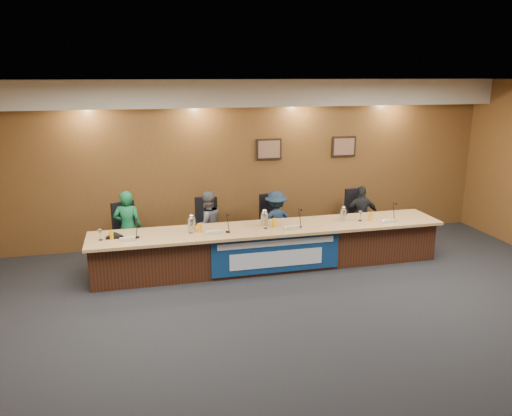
# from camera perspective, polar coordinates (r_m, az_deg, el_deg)

# --- Properties ---
(floor) EXTENTS (10.00, 10.00, 0.00)m
(floor) POSITION_cam_1_polar(r_m,az_deg,el_deg) (6.81, 7.09, -13.92)
(floor) COLOR black
(floor) RESTS_ON ground
(ceiling) EXTENTS (10.00, 8.00, 0.04)m
(ceiling) POSITION_cam_1_polar(r_m,az_deg,el_deg) (5.97, 8.10, 14.10)
(ceiling) COLOR silver
(ceiling) RESTS_ON wall_back
(wall_back) EXTENTS (10.00, 0.04, 3.20)m
(wall_back) POSITION_cam_1_polar(r_m,az_deg,el_deg) (9.94, -0.81, 5.26)
(wall_back) COLOR brown
(wall_back) RESTS_ON floor
(soffit) EXTENTS (10.00, 0.50, 0.50)m
(soffit) POSITION_cam_1_polar(r_m,az_deg,el_deg) (9.56, -0.50, 13.01)
(soffit) COLOR beige
(soffit) RESTS_ON wall_back
(dais_body) EXTENTS (6.00, 0.80, 0.70)m
(dais_body) POSITION_cam_1_polar(r_m,az_deg,el_deg) (8.75, 1.59, -4.58)
(dais_body) COLOR #3B1D0F
(dais_body) RESTS_ON floor
(dais_top) EXTENTS (6.10, 0.95, 0.05)m
(dais_top) POSITION_cam_1_polar(r_m,az_deg,el_deg) (8.59, 1.70, -2.32)
(dais_top) COLOR tan
(dais_top) RESTS_ON dais_body
(banner) EXTENTS (2.20, 0.02, 0.65)m
(banner) POSITION_cam_1_polar(r_m,az_deg,el_deg) (8.36, 2.35, -5.30)
(banner) COLOR navy
(banner) RESTS_ON dais_body
(banner_text_upper) EXTENTS (2.00, 0.01, 0.10)m
(banner_text_upper) POSITION_cam_1_polar(r_m,az_deg,el_deg) (8.29, 2.39, -4.04)
(banner_text_upper) COLOR silver
(banner_text_upper) RESTS_ON banner
(banner_text_lower) EXTENTS (1.60, 0.01, 0.28)m
(banner_text_lower) POSITION_cam_1_polar(r_m,az_deg,el_deg) (8.38, 2.37, -5.85)
(banner_text_lower) COLOR silver
(banner_text_lower) RESTS_ON banner
(wall_photo_left) EXTENTS (0.52, 0.04, 0.42)m
(wall_photo_left) POSITION_cam_1_polar(r_m,az_deg,el_deg) (9.97, 1.48, 6.74)
(wall_photo_left) COLOR black
(wall_photo_left) RESTS_ON wall_back
(wall_photo_right) EXTENTS (0.52, 0.04, 0.42)m
(wall_photo_right) POSITION_cam_1_polar(r_m,az_deg,el_deg) (10.50, 9.99, 6.93)
(wall_photo_right) COLOR black
(wall_photo_right) RESTS_ON wall_back
(panelist_a) EXTENTS (0.53, 0.39, 1.35)m
(panelist_a) POSITION_cam_1_polar(r_m,az_deg,el_deg) (9.06, -14.44, -2.21)
(panelist_a) COLOR #115E33
(panelist_a) RESTS_ON floor
(panelist_b) EXTENTS (0.72, 0.62, 1.25)m
(panelist_b) POSITION_cam_1_polar(r_m,az_deg,el_deg) (9.15, -5.58, -1.94)
(panelist_b) COLOR #54565A
(panelist_b) RESTS_ON floor
(panelist_c) EXTENTS (0.82, 0.54, 1.19)m
(panelist_c) POSITION_cam_1_polar(r_m,az_deg,el_deg) (9.43, 2.29, -1.57)
(panelist_c) COLOR #17283C
(panelist_c) RESTS_ON floor
(panelist_d) EXTENTS (0.74, 0.40, 1.19)m
(panelist_d) POSITION_cam_1_polar(r_m,az_deg,el_deg) (10.04, 11.93, -0.85)
(panelist_d) COLOR black
(panelist_d) RESTS_ON floor
(office_chair_a) EXTENTS (0.61, 0.61, 0.08)m
(office_chair_a) POSITION_cam_1_polar(r_m,az_deg,el_deg) (9.21, -14.36, -3.19)
(office_chair_a) COLOR black
(office_chair_a) RESTS_ON floor
(office_chair_b) EXTENTS (0.54, 0.54, 0.08)m
(office_chair_b) POSITION_cam_1_polar(r_m,az_deg,el_deg) (9.29, -5.65, -2.62)
(office_chair_b) COLOR black
(office_chair_b) RESTS_ON floor
(office_chair_c) EXTENTS (0.56, 0.56, 0.08)m
(office_chair_c) POSITION_cam_1_polar(r_m,az_deg,el_deg) (9.55, 2.11, -2.07)
(office_chair_c) COLOR black
(office_chair_c) RESTS_ON floor
(office_chair_d) EXTENTS (0.50, 0.50, 0.08)m
(office_chair_d) POSITION_cam_1_polar(r_m,az_deg,el_deg) (10.15, 11.66, -1.34)
(office_chair_d) COLOR black
(office_chair_d) RESTS_ON floor
(nameplate_a) EXTENTS (0.24, 0.08, 0.10)m
(nameplate_a) POSITION_cam_1_polar(r_m,az_deg,el_deg) (8.07, -14.47, -3.44)
(nameplate_a) COLOR white
(nameplate_a) RESTS_ON dais_top
(microphone_a) EXTENTS (0.07, 0.07, 0.02)m
(microphone_a) POSITION_cam_1_polar(r_m,az_deg,el_deg) (8.23, -13.41, -3.26)
(microphone_a) COLOR black
(microphone_a) RESTS_ON dais_top
(juice_glass_a) EXTENTS (0.06, 0.06, 0.15)m
(juice_glass_a) POSITION_cam_1_polar(r_m,az_deg,el_deg) (8.22, -16.19, -2.99)
(juice_glass_a) COLOR #F7A005
(juice_glass_a) RESTS_ON dais_top
(water_glass_a) EXTENTS (0.08, 0.08, 0.18)m
(water_glass_a) POSITION_cam_1_polar(r_m,az_deg,el_deg) (8.23, -17.38, -2.95)
(water_glass_a) COLOR silver
(water_glass_a) RESTS_ON dais_top
(nameplate_b) EXTENTS (0.24, 0.08, 0.10)m
(nameplate_b) POSITION_cam_1_polar(r_m,az_deg,el_deg) (8.16, -4.83, -2.79)
(nameplate_b) COLOR white
(nameplate_b) RESTS_ON dais_top
(microphone_b) EXTENTS (0.07, 0.07, 0.02)m
(microphone_b) POSITION_cam_1_polar(r_m,az_deg,el_deg) (8.29, -3.26, -2.73)
(microphone_b) COLOR black
(microphone_b) RESTS_ON dais_top
(juice_glass_b) EXTENTS (0.06, 0.06, 0.15)m
(juice_glass_b) POSITION_cam_1_polar(r_m,az_deg,el_deg) (8.31, -6.45, -2.29)
(juice_glass_b) COLOR #F7A005
(juice_glass_b) RESTS_ON dais_top
(water_glass_b) EXTENTS (0.08, 0.08, 0.18)m
(water_glass_b) POSITION_cam_1_polar(r_m,az_deg,el_deg) (8.28, -7.43, -2.27)
(water_glass_b) COLOR silver
(water_glass_b) RESTS_ON dais_top
(nameplate_c) EXTENTS (0.24, 0.08, 0.10)m
(nameplate_c) POSITION_cam_1_polar(r_m,az_deg,el_deg) (8.41, 4.23, -2.23)
(nameplate_c) COLOR white
(nameplate_c) RESTS_ON dais_top
(microphone_c) EXTENTS (0.07, 0.07, 0.02)m
(microphone_c) POSITION_cam_1_polar(r_m,az_deg,el_deg) (8.59, 4.94, -2.13)
(microphone_c) COLOR black
(microphone_c) RESTS_ON dais_top
(juice_glass_c) EXTENTS (0.06, 0.06, 0.15)m
(juice_glass_c) POSITION_cam_1_polar(r_m,az_deg,el_deg) (8.55, 2.07, -1.69)
(juice_glass_c) COLOR #F7A005
(juice_glass_c) RESTS_ON dais_top
(water_glass_c) EXTENTS (0.08, 0.08, 0.18)m
(water_glass_c) POSITION_cam_1_polar(r_m,az_deg,el_deg) (8.45, 1.09, -1.78)
(water_glass_c) COLOR silver
(water_glass_c) RESTS_ON dais_top
(nameplate_d) EXTENTS (0.24, 0.08, 0.10)m
(nameplate_d) POSITION_cam_1_polar(r_m,az_deg,el_deg) (9.09, 15.10, -1.41)
(nameplate_d) COLOR white
(nameplate_d) RESTS_ON dais_top
(microphone_d) EXTENTS (0.07, 0.07, 0.02)m
(microphone_d) POSITION_cam_1_polar(r_m,az_deg,el_deg) (9.29, 15.29, -1.29)
(microphone_d) COLOR black
(microphone_d) RESTS_ON dais_top
(juice_glass_d) EXTENTS (0.06, 0.06, 0.15)m
(juice_glass_d) POSITION_cam_1_polar(r_m,az_deg,el_deg) (9.13, 12.94, -1.00)
(juice_glass_d) COLOR #F7A005
(juice_glass_d) RESTS_ON dais_top
(water_glass_d) EXTENTS (0.08, 0.08, 0.18)m
(water_glass_d) POSITION_cam_1_polar(r_m,az_deg,el_deg) (9.09, 11.83, -0.91)
(water_glass_d) COLOR silver
(water_glass_d) RESTS_ON dais_top
(carafe_left) EXTENTS (0.13, 0.13, 0.25)m
(carafe_left) POSITION_cam_1_polar(r_m,az_deg,el_deg) (8.32, -7.36, -1.95)
(carafe_left) COLOR silver
(carafe_left) RESTS_ON dais_top
(carafe_mid) EXTENTS (0.13, 0.13, 0.23)m
(carafe_mid) POSITION_cam_1_polar(r_m,az_deg,el_deg) (8.61, 0.96, -1.30)
(carafe_mid) COLOR silver
(carafe_mid) RESTS_ON dais_top
(carafe_right) EXTENTS (0.11, 0.11, 0.22)m
(carafe_right) POSITION_cam_1_polar(r_m,az_deg,el_deg) (9.03, 9.93, -0.80)
(carafe_right) COLOR silver
(carafe_right) RESTS_ON dais_top
(speakerphone) EXTENTS (0.32, 0.32, 0.05)m
(speakerphone) POSITION_cam_1_polar(r_m,az_deg,el_deg) (8.32, -15.84, -3.11)
(speakerphone) COLOR black
(speakerphone) RESTS_ON dais_top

